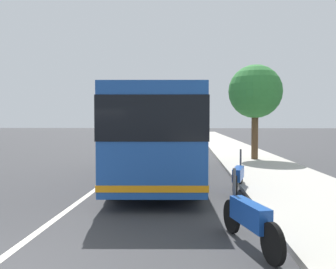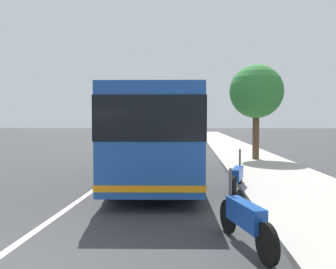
% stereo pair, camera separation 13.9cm
% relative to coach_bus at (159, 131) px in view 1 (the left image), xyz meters
% --- Properties ---
extents(sidewalk_curb, '(110.00, 3.60, 0.14)m').
position_rel_coach_bus_xyz_m(sidewalk_curb, '(1.21, -4.54, -1.73)').
color(sidewalk_curb, '#B2ADA3').
rests_on(sidewalk_curb, ground).
extents(lane_divider_line, '(110.00, 0.16, 0.01)m').
position_rel_coach_bus_xyz_m(lane_divider_line, '(1.21, 1.83, -1.80)').
color(lane_divider_line, silver).
rests_on(lane_divider_line, ground).
extents(coach_bus, '(10.32, 3.17, 3.10)m').
position_rel_coach_bus_xyz_m(coach_bus, '(0.00, 0.00, 0.00)').
color(coach_bus, '#1E4C9E').
rests_on(coach_bus, ground).
extents(motorcycle_far_end, '(2.13, 0.68, 1.27)m').
position_rel_coach_bus_xyz_m(motorcycle_far_end, '(-7.00, -2.15, -1.32)').
color(motorcycle_far_end, black).
rests_on(motorcycle_far_end, ground).
extents(motorcycle_by_tree, '(2.14, 0.62, 1.26)m').
position_rel_coach_bus_xyz_m(motorcycle_by_tree, '(-2.27, -2.64, -1.33)').
color(motorcycle_by_tree, black).
rests_on(motorcycle_by_tree, ground).
extents(car_side_street, '(4.02, 2.02, 1.45)m').
position_rel_coach_bus_xyz_m(car_side_street, '(33.63, 3.44, -1.12)').
color(car_side_street, silver).
rests_on(car_side_street, ground).
extents(car_oncoming, '(4.18, 1.87, 1.57)m').
position_rel_coach_bus_xyz_m(car_oncoming, '(21.34, -0.48, -1.07)').
color(car_oncoming, '#2D7238').
rests_on(car_oncoming, ground).
extents(car_far_distant, '(4.33, 2.01, 1.51)m').
position_rel_coach_bus_xyz_m(car_far_distant, '(38.53, -0.31, -1.09)').
color(car_far_distant, navy).
rests_on(car_far_distant, ground).
extents(roadside_tree_mid_block, '(2.85, 2.85, 5.19)m').
position_rel_coach_bus_xyz_m(roadside_tree_mid_block, '(5.93, -4.68, 1.92)').
color(roadside_tree_mid_block, brown).
rests_on(roadside_tree_mid_block, ground).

